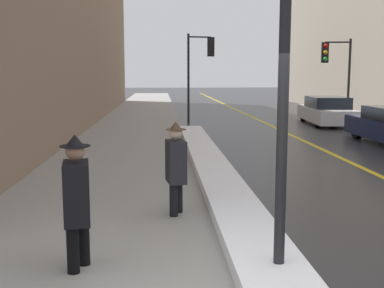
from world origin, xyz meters
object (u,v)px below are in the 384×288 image
pedestrian_in_fedora (176,164)px  parked_car_white (326,111)px  lamp_post (286,2)px  traffic_light_far (334,63)px  traffic_light_near (202,59)px  pedestrian_in_glasses (77,197)px

pedestrian_in_fedora → parked_car_white: pedestrian_in_fedora is taller
lamp_post → pedestrian_in_fedora: lamp_post is taller
traffic_light_far → parked_car_white: (-0.05, 0.63, -2.18)m
traffic_light_far → lamp_post: bearing=74.9°
traffic_light_near → traffic_light_far: bearing=-28.7°
traffic_light_far → parked_car_white: bearing=-79.1°
traffic_light_near → pedestrian_in_fedora: 15.73m
traffic_light_near → pedestrian_in_glasses: traffic_light_near is taller
traffic_light_near → traffic_light_far: size_ratio=1.09×
traffic_light_near → pedestrian_in_fedora: size_ratio=2.72×
lamp_post → pedestrian_in_fedora: size_ratio=3.28×
lamp_post → parked_car_white: size_ratio=1.03×
traffic_light_near → pedestrian_in_glasses: 18.01m
lamp_post → traffic_light_far: lamp_post is taller
parked_car_white → pedestrian_in_glasses: bearing=156.8°
traffic_light_far → pedestrian_in_fedora: bearing=67.7°
traffic_light_near → parked_car_white: (5.70, -1.32, -2.43)m
lamp_post → traffic_light_far: bearing=68.2°
parked_car_white → traffic_light_far: bearing=-171.0°
traffic_light_near → lamp_post: bearing=-102.2°
traffic_light_far → parked_car_white: size_ratio=0.78×
traffic_light_near → parked_car_white: bearing=-23.0°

